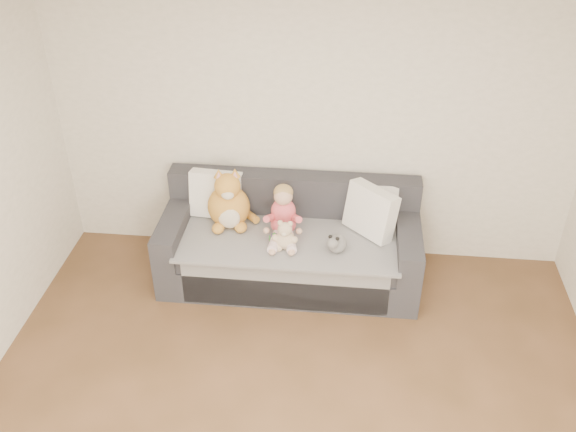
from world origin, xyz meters
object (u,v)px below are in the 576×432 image
object	(u,v)px
toddler	(283,215)
sippy_cup	(275,237)
sofa	(290,246)
teddy_bear	(285,237)
plush_cat	(229,204)

from	to	relation	value
toddler	sippy_cup	world-z (taller)	toddler
sofa	teddy_bear	size ratio (longest dim) A/B	8.13
sofa	plush_cat	distance (m)	0.65
sippy_cup	plush_cat	bearing A→B (deg)	150.59
sofa	sippy_cup	size ratio (longest dim) A/B	21.63
toddler	sippy_cup	distance (m)	0.20
toddler	teddy_bear	bearing A→B (deg)	-83.72
sofa	sippy_cup	xyz separation A→B (m)	(-0.11, -0.19, 0.22)
teddy_bear	sippy_cup	xyz separation A→B (m)	(-0.10, 0.07, -0.05)
plush_cat	teddy_bear	world-z (taller)	plush_cat
toddler	teddy_bear	xyz separation A→B (m)	(0.04, -0.20, -0.09)
toddler	plush_cat	world-z (taller)	plush_cat
teddy_bear	sofa	bearing A→B (deg)	89.60
sofa	toddler	world-z (taller)	toddler
plush_cat	sofa	bearing A→B (deg)	-15.73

